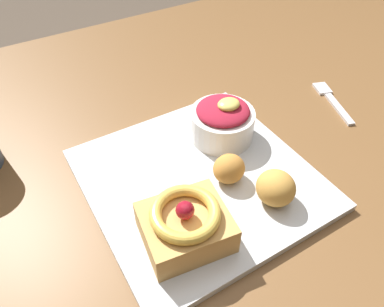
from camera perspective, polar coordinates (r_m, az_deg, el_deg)
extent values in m
cube|color=brown|center=(0.62, 3.26, 1.73)|extent=(1.53, 0.98, 0.04)
cylinder|color=brown|center=(1.44, 16.58, 9.42)|extent=(0.07, 0.07, 0.69)
cube|color=silver|center=(0.52, 1.13, -3.99)|extent=(0.30, 0.30, 0.01)
cube|color=tan|center=(0.44, -1.04, -11.52)|extent=(0.11, 0.10, 0.04)
torus|color=#E5BC4C|center=(0.42, -1.09, -9.34)|extent=(0.09, 0.09, 0.01)
sphere|color=maroon|center=(0.41, -1.10, -8.89)|extent=(0.02, 0.02, 0.02)
cylinder|color=white|center=(0.57, 4.60, 4.52)|extent=(0.10, 0.10, 0.05)
ellipsoid|color=#A31E33|center=(0.55, 4.76, 6.72)|extent=(0.08, 0.08, 0.02)
ellipsoid|color=#EAD666|center=(0.54, 5.78, 7.69)|extent=(0.03, 0.03, 0.01)
ellipsoid|color=gold|center=(0.48, 13.00, -5.27)|extent=(0.05, 0.05, 0.05)
ellipsoid|color=#BC7F38|center=(0.50, 5.83, -2.39)|extent=(0.05, 0.04, 0.04)
cube|color=silver|center=(0.70, 22.09, 6.51)|extent=(0.04, 0.09, 0.00)
cube|color=silver|center=(0.74, 19.93, 9.45)|extent=(0.04, 0.04, 0.00)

